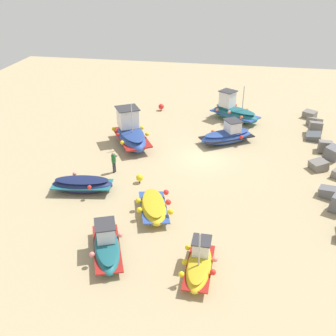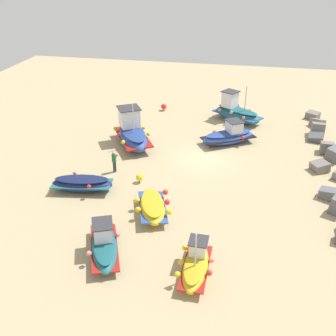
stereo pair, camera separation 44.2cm
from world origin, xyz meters
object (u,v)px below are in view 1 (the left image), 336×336
Objects in this scene: person_walking at (114,161)px; fishing_boat_3 at (154,207)px; mooring_buoy_1 at (161,107)px; fishing_boat_0 at (107,245)px; fishing_boat_4 at (227,136)px; mooring_buoy_0 at (140,178)px; fishing_boat_6 at (234,112)px; fishing_boat_5 at (82,184)px; fishing_boat_2 at (199,264)px; fishing_boat_1 at (131,133)px.

fishing_boat_3 is at bearing -31.70° from person_walking.
fishing_boat_0 is at bearing 3.75° from mooring_buoy_1.
fishing_boat_3 is at bearing -141.27° from fishing_boat_4.
mooring_buoy_0 is (7.70, -5.59, -0.25)m from fishing_boat_4.
fishing_boat_0 is 1.09× the size of fishing_boat_3.
fishing_boat_6 is at bearing 73.20° from person_walking.
fishing_boat_0 is 16.11m from fishing_boat_4.
fishing_boat_6 reaches higher than fishing_boat_5.
fishing_boat_5 reaches higher than mooring_buoy_0.
mooring_buoy_0 is 0.94× the size of mooring_buoy_1.
fishing_boat_6 reaches higher than fishing_boat_2.
person_walking reaches higher than mooring_buoy_0.
person_walking is 2.39× the size of mooring_buoy_1.
fishing_boat_2 is at bearing -124.38° from fishing_boat_4.
mooring_buoy_1 is (-17.73, -3.07, -0.09)m from fishing_boat_3.
mooring_buoy_0 is (-3.43, -1.74, -0.09)m from fishing_boat_3.
person_walking is (-9.03, -7.15, 0.41)m from fishing_boat_2.
fishing_boat_0 reaches higher than person_walking.
fishing_boat_2 is 15.64m from fishing_boat_4.
fishing_boat_0 is at bearing 159.22° from fishing_boat_1.
fishing_boat_4 is (-15.62, 0.60, 0.12)m from fishing_boat_2.
mooring_buoy_1 is at bearing 104.09° from person_walking.
fishing_boat_0 is at bearing 0.75° from mooring_buoy_0.
fishing_boat_5 is 3.88m from mooring_buoy_0.
fishing_boat_6 is at bearing -131.05° from fishing_boat_5.
fishing_boat_6 is (-20.81, 0.94, 0.34)m from fishing_boat_2.
fishing_boat_4 reaches higher than fishing_boat_0.
person_walking is 13.23m from mooring_buoy_1.
fishing_boat_1 is at bearing 72.75° from fishing_boat_6.
fishing_boat_0 is 8.85m from person_walking.
fishing_boat_4 is (-15.15, 5.49, 0.07)m from fishing_boat_0.
fishing_boat_5 is (-1.70, -5.20, 0.02)m from fishing_boat_3.
fishing_boat_4 is at bearing 46.35° from mooring_buoy_1.
fishing_boat_4 is 5.20m from fishing_boat_6.
fishing_boat_4 is 13.08m from fishing_boat_5.
person_walking is at bearing -7.08° from fishing_boat_0.
fishing_boat_2 is 0.91× the size of fishing_boat_3.
fishing_boat_1 is 1.40× the size of fishing_boat_3.
fishing_boat_4 is at bearing 58.08° from person_walking.
person_walking is 2.54× the size of mooring_buoy_0.
mooring_buoy_1 is (-13.19, 0.83, -0.53)m from person_walking.
fishing_boat_4 is at bearing 142.82° from fishing_boat_3.
fishing_boat_6 is 14.28m from person_walking.
mooring_buoy_1 is (-16.03, 2.14, -0.11)m from fishing_boat_5.
fishing_boat_1 is 8.00m from fishing_boat_4.
fishing_boat_4 is at bearing -41.77° from fishing_boat_0.
fishing_boat_2 is 23.11m from mooring_buoy_1.
mooring_buoy_0 is at bearing 97.56° from fishing_boat_6.
fishing_boat_6 is 7.41m from mooring_buoy_1.
mooring_buoy_1 is at bearing 171.72° from fishing_boat_3.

